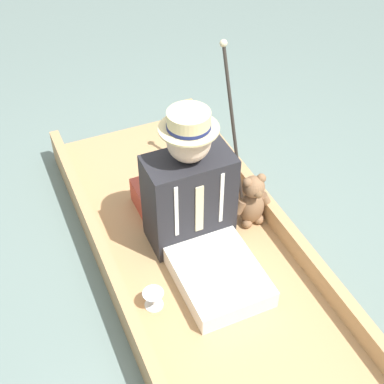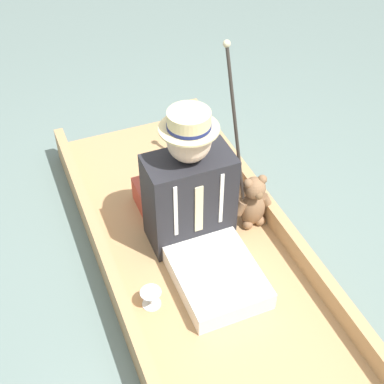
# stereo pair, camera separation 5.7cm
# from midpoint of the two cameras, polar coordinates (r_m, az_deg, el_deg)

# --- Properties ---
(ground_plane) EXTENTS (16.00, 16.00, 0.00)m
(ground_plane) POSITION_cam_midpoint_polar(r_m,az_deg,el_deg) (3.00, 1.48, -8.41)
(ground_plane) COLOR slate
(punt_boat) EXTENTS (1.04, 2.63, 0.23)m
(punt_boat) POSITION_cam_midpoint_polar(r_m,az_deg,el_deg) (2.95, 1.50, -7.58)
(punt_boat) COLOR tan
(punt_boat) RESTS_ON ground_plane
(seat_cushion) EXTENTS (0.39, 0.27, 0.16)m
(seat_cushion) POSITION_cam_midpoint_polar(r_m,az_deg,el_deg) (3.17, -1.80, -0.18)
(seat_cushion) COLOR #B24738
(seat_cushion) RESTS_ON punt_boat
(seated_person) EXTENTS (0.46, 0.78, 0.83)m
(seated_person) POSITION_cam_midpoint_polar(r_m,az_deg,el_deg) (2.77, 0.93, -1.56)
(seated_person) COLOR white
(seated_person) RESTS_ON punt_boat
(teddy_bear) EXTENTS (0.24, 0.14, 0.34)m
(teddy_bear) POSITION_cam_midpoint_polar(r_m,az_deg,el_deg) (3.01, 7.09, -1.12)
(teddy_bear) COLOR #846042
(teddy_bear) RESTS_ON punt_boat
(wine_glass) EXTENTS (0.11, 0.11, 0.10)m
(wine_glass) POSITION_cam_midpoint_polar(r_m,az_deg,el_deg) (2.68, -3.79, -11.01)
(wine_glass) COLOR silver
(wine_glass) RESTS_ON punt_boat
(walking_cane) EXTENTS (0.04, 0.36, 0.90)m
(walking_cane) POSITION_cam_midpoint_polar(r_m,az_deg,el_deg) (3.07, 5.03, 8.50)
(walking_cane) COLOR #2D2823
(walking_cane) RESTS_ON punt_boat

